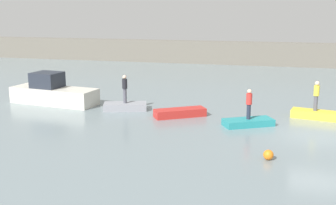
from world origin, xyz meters
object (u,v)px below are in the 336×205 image
at_px(person_yellow_shirt, 316,94).
at_px(rowboat_yellow, 315,114).
at_px(person_dark_shirt, 125,87).
at_px(person_red_shirt, 249,103).
at_px(rowboat_grey, 125,107).
at_px(motorboat, 53,93).
at_px(rowboat_teal, 248,122).
at_px(rowboat_red, 180,113).
at_px(mooring_buoy, 268,155).

bearing_deg(person_yellow_shirt, rowboat_yellow, -90.00).
xyz_separation_m(person_dark_shirt, person_red_shirt, (7.83, -1.76, -0.15)).
bearing_deg(rowboat_grey, rowboat_yellow, -13.59).
xyz_separation_m(motorboat, rowboat_grey, (5.38, -0.58, -0.52)).
relative_size(rowboat_teal, person_dark_shirt, 1.53).
xyz_separation_m(rowboat_yellow, person_red_shirt, (-3.69, -2.55, 1.08)).
bearing_deg(person_dark_shirt, rowboat_red, -11.75).
xyz_separation_m(rowboat_teal, rowboat_yellow, (3.69, 2.55, 0.05)).
bearing_deg(rowboat_red, rowboat_teal, -45.69).
bearing_deg(rowboat_red, rowboat_yellow, -20.79).
bearing_deg(rowboat_teal, motorboat, 141.11).
bearing_deg(person_dark_shirt, person_yellow_shirt, 3.95).
relative_size(person_red_shirt, mooring_buoy, 3.76).
bearing_deg(rowboat_yellow, rowboat_red, -157.08).
height_order(rowboat_red, person_yellow_shirt, person_yellow_shirt).
bearing_deg(person_dark_shirt, rowboat_grey, 0.00).
xyz_separation_m(person_dark_shirt, mooring_buoy, (9.04, -7.00, -1.23)).
bearing_deg(rowboat_yellow, rowboat_teal, -133.84).
bearing_deg(person_dark_shirt, mooring_buoy, -37.75).
height_order(rowboat_teal, person_red_shirt, person_red_shirt).
relative_size(rowboat_yellow, mooring_buoy, 5.95).
bearing_deg(person_yellow_shirt, person_dark_shirt, -176.05).
bearing_deg(rowboat_teal, rowboat_red, 137.69).
distance_m(rowboat_teal, person_red_shirt, 1.12).
relative_size(rowboat_red, rowboat_teal, 1.12).
xyz_separation_m(rowboat_grey, rowboat_red, (3.74, -0.78, 0.02)).
distance_m(rowboat_grey, person_yellow_shirt, 11.61).
height_order(rowboat_teal, person_dark_shirt, person_dark_shirt).
relative_size(motorboat, rowboat_red, 2.02).
height_order(rowboat_red, person_red_shirt, person_red_shirt).
bearing_deg(person_yellow_shirt, person_red_shirt, -145.32).
distance_m(motorboat, person_dark_shirt, 5.45).
bearing_deg(person_red_shirt, mooring_buoy, -77.03).
height_order(person_dark_shirt, mooring_buoy, person_dark_shirt).
bearing_deg(rowboat_grey, person_yellow_shirt, -13.59).
bearing_deg(mooring_buoy, rowboat_red, 130.41).
distance_m(rowboat_grey, person_red_shirt, 8.10).
bearing_deg(mooring_buoy, rowboat_grey, 142.25).
height_order(rowboat_grey, person_dark_shirt, person_dark_shirt).
distance_m(person_dark_shirt, person_red_shirt, 8.03).
height_order(rowboat_yellow, person_dark_shirt, person_dark_shirt).
distance_m(rowboat_grey, person_dark_shirt, 1.23).
bearing_deg(person_yellow_shirt, motorboat, -179.28).
distance_m(motorboat, rowboat_grey, 5.43).
bearing_deg(mooring_buoy, motorboat, 152.26).
xyz_separation_m(rowboat_teal, person_dark_shirt, (-7.83, 1.76, 1.27)).
bearing_deg(person_red_shirt, rowboat_red, 166.54).
bearing_deg(rowboat_red, person_dark_shirt, 136.02).
relative_size(motorboat, person_dark_shirt, 3.45).
relative_size(rowboat_red, person_red_shirt, 1.83).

